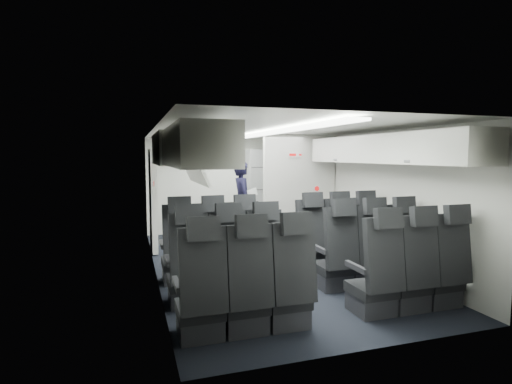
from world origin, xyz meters
TOP-DOWN VIEW (x-y plane):
  - cabin_shell at (0.00, 0.00)m, footprint 3.41×6.01m
  - seat_row_front at (-0.00, -0.53)m, footprint 3.33×0.56m
  - seat_row_mid at (-0.00, -1.43)m, footprint 3.33×0.56m
  - seat_row_rear at (-0.00, -2.33)m, footprint 3.33×0.56m
  - overhead_bin_left_rear at (-1.40, -2.00)m, footprint 0.53×1.80m
  - overhead_bin_left_front_open at (-1.44, -0.25)m, footprint 0.64×1.70m
  - overhead_bin_right_rear at (1.40, -2.00)m, footprint 0.53×1.80m
  - overhead_bin_right_front at (1.40, -0.25)m, footprint 0.53×1.70m
  - bulkhead_partition at (0.98, 0.80)m, footprint 1.40×0.15m
  - galley_unit at (0.95, 2.72)m, footprint 0.85×0.52m
  - boarding_door at (-1.64, 1.55)m, footprint 0.12×1.27m
  - flight_attendant at (0.08, 1.54)m, footprint 0.43×0.63m
  - carry_on_bag at (-1.44, -0.49)m, footprint 0.49×0.40m
  - papers at (0.27, 1.49)m, footprint 0.21×0.06m

SIDE VIEW (x-z plane):
  - seat_row_front at x=0.00m, z-range -0.21..1.02m
  - seat_row_mid at x=0.00m, z-range -0.21..1.02m
  - seat_row_rear at x=0.00m, z-range -0.21..1.02m
  - flight_attendant at x=0.08m, z-range 0.00..1.67m
  - galley_unit at x=0.95m, z-range 0.00..1.90m
  - boarding_door at x=-1.64m, z-range 0.02..1.88m
  - papers at x=0.27m, z-range 0.96..1.11m
  - bulkhead_partition at x=0.98m, z-range 0.01..2.14m
  - cabin_shell at x=0.00m, z-range 0.04..2.21m
  - overhead_bin_left_front_open at x=-1.44m, z-range 1.38..2.10m
  - carry_on_bag at x=-1.44m, z-range 1.66..1.91m
  - overhead_bin_right_front at x=1.40m, z-range 1.66..2.06m
  - overhead_bin_left_rear at x=-1.40m, z-range 1.66..2.06m
  - overhead_bin_right_rear at x=1.40m, z-range 1.66..2.06m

